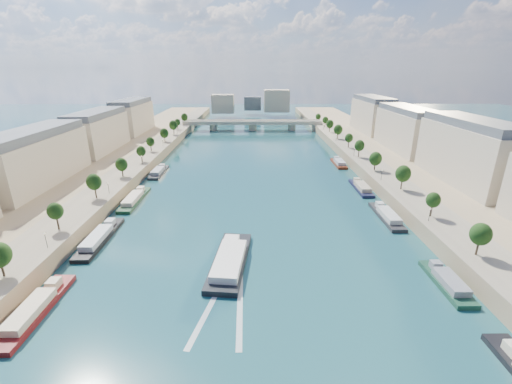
{
  "coord_description": "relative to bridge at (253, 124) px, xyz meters",
  "views": [
    {
      "loc": [
        -0.07,
        -47.62,
        48.26
      ],
      "look_at": [
        1.13,
        71.25,
        5.0
      ],
      "focal_mm": 24.0,
      "sensor_mm": 36.0,
      "label": 1
    }
  ],
  "objects": [
    {
      "name": "wake",
      "position": [
        -6.13,
        -219.74,
        -5.06
      ],
      "size": [
        10.74,
        26.02,
        0.04
      ],
      "color": "silver",
      "rests_on": "ground"
    },
    {
      "name": "tour_barge",
      "position": [
        -6.13,
        -203.17,
        -3.99
      ],
      "size": [
        11.06,
        29.3,
        3.88
      ],
      "rotation": [
        0.0,
        0.0,
        -0.1
      ],
      "color": "black",
      "rests_on": "ground"
    },
    {
      "name": "pave_left",
      "position": [
        -57.0,
        -133.1,
        -0.03
      ],
      "size": [
        14.0,
        520.0,
        0.1
      ],
      "primitive_type": "cube",
      "color": "gray",
      "rests_on": "quay_left"
    },
    {
      "name": "moored_barges_left",
      "position": [
        -45.5,
        -188.99,
        -4.24
      ],
      "size": [
        5.0,
        155.26,
        3.6
      ],
      "color": "#1D1B3D",
      "rests_on": "ground"
    },
    {
      "name": "lamps_right",
      "position": [
        52.5,
        -128.1,
        2.7
      ],
      "size": [
        0.36,
        200.36,
        4.28
      ],
      "color": "black",
      "rests_on": "ground"
    },
    {
      "name": "skyline",
      "position": [
        3.19,
        86.43,
        9.57
      ],
      "size": [
        79.0,
        42.0,
        22.0
      ],
      "color": "#C3AF96",
      "rests_on": "ground"
    },
    {
      "name": "buildings_left",
      "position": [
        -85.0,
        -121.1,
        11.37
      ],
      "size": [
        16.0,
        226.0,
        23.2
      ],
      "color": "#C3AF96",
      "rests_on": "ground"
    },
    {
      "name": "trees_right",
      "position": [
        55.0,
        -123.1,
        5.39
      ],
      "size": [
        4.8,
        268.8,
        8.26
      ],
      "color": "#382B1E",
      "rests_on": "ground"
    },
    {
      "name": "lamps_left",
      "position": [
        -52.5,
        -143.1,
        2.7
      ],
      "size": [
        0.36,
        200.36,
        4.28
      ],
      "color": "black",
      "rests_on": "ground"
    },
    {
      "name": "buildings_right",
      "position": [
        85.0,
        -121.1,
        11.37
      ],
      "size": [
        16.0,
        226.0,
        23.2
      ],
      "color": "#C3AF96",
      "rests_on": "ground"
    },
    {
      "name": "moored_barges_right",
      "position": [
        45.5,
        -178.0,
        -4.24
      ],
      "size": [
        5.0,
        156.83,
        3.6
      ],
      "color": "black",
      "rests_on": "ground"
    },
    {
      "name": "quay_right",
      "position": [
        72.0,
        -133.1,
        -2.58
      ],
      "size": [
        44.0,
        520.0,
        5.0
      ],
      "primitive_type": "cube",
      "color": "#9E8460",
      "rests_on": "ground"
    },
    {
      "name": "quay_left",
      "position": [
        -72.0,
        -133.1,
        -2.58
      ],
      "size": [
        44.0,
        520.0,
        5.0
      ],
      "primitive_type": "cube",
      "color": "#9E8460",
      "rests_on": "ground"
    },
    {
      "name": "bridge",
      "position": [
        0.0,
        0.0,
        0.0
      ],
      "size": [
        112.0,
        12.0,
        8.15
      ],
      "color": "#C1B79E",
      "rests_on": "ground"
    },
    {
      "name": "trees_left",
      "position": [
        -55.0,
        -131.1,
        5.39
      ],
      "size": [
        4.8,
        268.8,
        8.26
      ],
      "color": "#382B1E",
      "rests_on": "ground"
    },
    {
      "name": "pave_right",
      "position": [
        57.0,
        -133.1,
        -0.03
      ],
      "size": [
        14.0,
        520.0,
        0.1
      ],
      "primitive_type": "cube",
      "color": "gray",
      "rests_on": "quay_right"
    },
    {
      "name": "ground",
      "position": [
        0.0,
        -133.1,
        -5.08
      ],
      "size": [
        700.0,
        700.0,
        0.0
      ],
      "primitive_type": "plane",
      "color": "#0C3338",
      "rests_on": "ground"
    }
  ]
}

